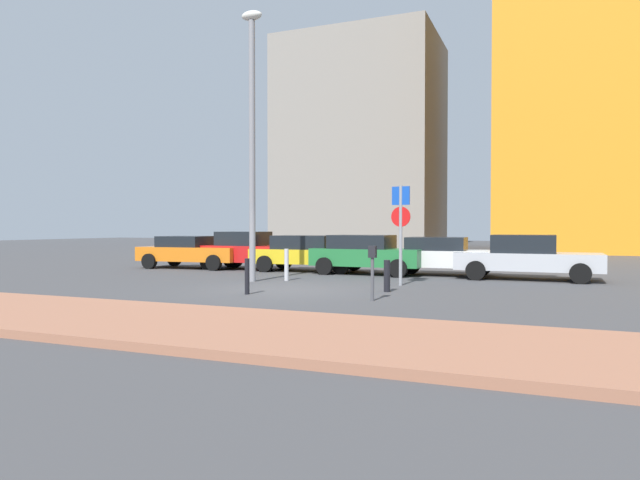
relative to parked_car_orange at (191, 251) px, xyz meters
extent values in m
plane|color=#424244|center=(7.26, -5.88, -0.71)|extent=(120.00, 120.00, 0.00)
cube|color=#9E664C|center=(7.26, -11.88, -0.64)|extent=(40.00, 3.48, 0.14)
cube|color=orange|center=(0.08, 0.00, -0.10)|extent=(4.58, 2.09, 0.59)
cube|color=black|center=(-0.27, -0.02, 0.42)|extent=(2.05, 1.79, 0.45)
cylinder|color=black|center=(1.55, 1.01, -0.39)|extent=(0.65, 0.26, 0.64)
cylinder|color=black|center=(1.65, -0.82, -0.39)|extent=(0.65, 0.26, 0.64)
cylinder|color=black|center=(-1.50, 0.83, -0.39)|extent=(0.65, 0.26, 0.64)
cylinder|color=black|center=(-1.39, -1.00, -0.39)|extent=(0.65, 0.26, 0.64)
cube|color=red|center=(2.48, 0.37, -0.06)|extent=(3.94, 1.77, 0.67)
cube|color=black|center=(2.33, 0.37, 0.56)|extent=(1.91, 1.60, 0.57)
cylinder|color=black|center=(3.83, 1.19, -0.39)|extent=(0.64, 0.23, 0.64)
cylinder|color=black|center=(3.80, -0.51, -0.39)|extent=(0.64, 0.23, 0.64)
cylinder|color=black|center=(1.16, 1.24, -0.39)|extent=(0.64, 0.23, 0.64)
cylinder|color=black|center=(1.13, -0.46, -0.39)|extent=(0.64, 0.23, 0.64)
cube|color=gold|center=(5.35, 0.35, -0.11)|extent=(4.63, 2.07, 0.56)
cube|color=black|center=(5.10, 0.33, 0.44)|extent=(2.33, 1.80, 0.53)
cylinder|color=black|center=(6.84, 1.34, -0.39)|extent=(0.65, 0.25, 0.64)
cylinder|color=black|center=(6.94, -0.48, -0.39)|extent=(0.65, 0.25, 0.64)
cylinder|color=black|center=(3.76, 1.17, -0.39)|extent=(0.65, 0.25, 0.64)
cylinder|color=black|center=(3.86, -0.65, -0.39)|extent=(0.65, 0.25, 0.64)
cube|color=#237238|center=(7.89, -0.12, -0.08)|extent=(4.16, 1.84, 0.63)
cube|color=black|center=(7.64, -0.11, 0.49)|extent=(2.27, 1.64, 0.50)
cylinder|color=black|center=(9.31, 0.68, -0.39)|extent=(0.65, 0.24, 0.64)
cylinder|color=black|center=(9.25, -1.01, -0.39)|extent=(0.65, 0.24, 0.64)
cylinder|color=black|center=(6.53, 0.78, -0.39)|extent=(0.65, 0.24, 0.64)
cylinder|color=black|center=(6.46, -0.91, -0.39)|extent=(0.65, 0.24, 0.64)
cube|color=white|center=(10.36, 0.46, -0.10)|extent=(4.19, 1.89, 0.59)
cube|color=black|center=(10.29, 0.46, 0.43)|extent=(2.12, 1.68, 0.47)
cylinder|color=black|center=(11.74, 1.38, -0.39)|extent=(0.65, 0.24, 0.64)
cylinder|color=black|center=(11.80, -0.36, -0.39)|extent=(0.65, 0.24, 0.64)
cylinder|color=black|center=(8.93, 1.28, -0.39)|extent=(0.65, 0.24, 0.64)
cylinder|color=black|center=(8.99, -0.46, -0.39)|extent=(0.65, 0.24, 0.64)
cube|color=#B7BABF|center=(13.40, -0.11, -0.11)|extent=(4.60, 1.78, 0.58)
cube|color=black|center=(13.28, -0.11, 0.48)|extent=(2.00, 1.62, 0.59)
cylinder|color=black|center=(14.97, 0.76, -0.39)|extent=(0.64, 0.22, 0.64)
cylinder|color=black|center=(14.96, -0.99, -0.39)|extent=(0.64, 0.22, 0.64)
cylinder|color=black|center=(11.85, 0.78, -0.39)|extent=(0.64, 0.22, 0.64)
cylinder|color=black|center=(11.84, -0.98, -0.39)|extent=(0.64, 0.22, 0.64)
cylinder|color=gray|center=(9.95, -3.51, 0.78)|extent=(0.10, 0.10, 2.98)
cube|color=#1447B7|center=(9.95, -3.51, 1.97)|extent=(0.55, 0.10, 0.55)
cylinder|color=red|center=(9.95, -3.51, 1.34)|extent=(0.60, 0.09, 0.60)
cylinder|color=#4C4C51|center=(10.19, -7.18, -0.20)|extent=(0.08, 0.08, 1.02)
cube|color=black|center=(10.19, -7.18, 0.45)|extent=(0.18, 0.14, 0.28)
cylinder|color=gray|center=(5.26, -4.12, 3.44)|extent=(0.20, 0.20, 8.31)
ellipsoid|color=silver|center=(5.26, -4.12, 7.74)|extent=(0.70, 0.36, 0.30)
cylinder|color=#B7B7BC|center=(6.16, -3.47, -0.19)|extent=(0.14, 0.14, 1.04)
cylinder|color=black|center=(10.02, -5.27, -0.28)|extent=(0.17, 0.17, 0.86)
cylinder|color=black|center=(6.81, -7.18, -0.25)|extent=(0.12, 0.12, 0.93)
cube|color=orange|center=(19.51, 25.87, 13.06)|extent=(17.96, 14.71, 27.55)
cube|color=gray|center=(-2.22, 30.23, 8.80)|extent=(14.15, 10.99, 19.04)
camera|label=1|loc=(14.00, -19.76, 1.03)|focal=31.22mm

